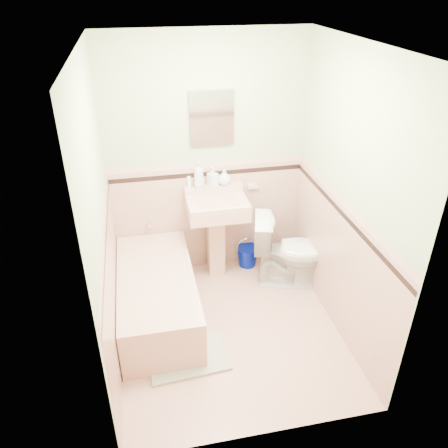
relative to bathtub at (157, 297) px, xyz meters
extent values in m
plane|color=tan|center=(0.63, -0.33, -0.23)|extent=(2.20, 2.20, 0.00)
plane|color=white|center=(0.63, -0.33, 2.27)|extent=(2.20, 2.20, 0.00)
plane|color=beige|center=(0.63, 0.77, 1.02)|extent=(2.50, 0.00, 2.50)
plane|color=beige|center=(0.63, -1.43, 1.02)|extent=(2.50, 0.00, 2.50)
plane|color=beige|center=(-0.37, -0.33, 1.02)|extent=(0.00, 2.50, 2.50)
plane|color=beige|center=(1.63, -0.33, 1.02)|extent=(0.00, 2.50, 2.50)
plane|color=#D3A38E|center=(0.63, 0.76, 0.38)|extent=(2.00, 0.00, 2.00)
plane|color=#D3A38E|center=(0.63, -1.42, 0.38)|extent=(2.00, 0.00, 2.00)
plane|color=#D3A38E|center=(-0.36, -0.33, 0.38)|extent=(0.00, 2.20, 2.20)
plane|color=#D3A38E|center=(1.62, -0.33, 0.38)|extent=(0.00, 2.20, 2.20)
plane|color=black|center=(0.63, 0.75, 0.90)|extent=(2.00, 0.00, 2.00)
plane|color=black|center=(0.63, -1.41, 0.90)|extent=(2.00, 0.00, 2.00)
plane|color=black|center=(-0.35, -0.33, 0.89)|extent=(0.00, 2.20, 2.20)
plane|color=black|center=(1.61, -0.33, 0.89)|extent=(0.00, 2.20, 2.20)
plane|color=#D19C8C|center=(0.63, 0.75, 0.99)|extent=(2.00, 0.00, 2.00)
plane|color=#D19C8C|center=(0.63, -1.41, 0.99)|extent=(2.00, 0.00, 2.00)
plane|color=#D19C8C|center=(-0.35, -0.33, 1.00)|extent=(0.00, 2.20, 2.20)
plane|color=#D19C8C|center=(1.61, -0.33, 1.00)|extent=(0.00, 2.20, 2.20)
cube|color=tan|center=(0.00, 0.00, 0.00)|extent=(0.70, 1.50, 0.45)
cylinder|color=silver|center=(0.00, 0.72, 0.41)|extent=(0.04, 0.12, 0.04)
cylinder|color=silver|center=(0.68, 0.67, 0.72)|extent=(0.02, 0.02, 0.10)
cube|color=white|center=(0.68, 0.74, 1.47)|extent=(0.43, 0.04, 0.53)
cube|color=tan|center=(1.10, 0.73, 0.72)|extent=(0.11, 0.06, 0.04)
imported|color=#B2B2B2|center=(0.53, 0.71, 0.91)|extent=(0.12, 0.12, 0.27)
imported|color=#B2B2B2|center=(0.68, 0.71, 0.88)|extent=(0.12, 0.12, 0.20)
imported|color=#B2B2B2|center=(0.80, 0.71, 0.87)|extent=(0.15, 0.15, 0.17)
cylinder|color=white|center=(0.43, 0.71, 0.84)|extent=(0.04, 0.04, 0.12)
imported|color=white|center=(1.41, 0.27, 0.17)|extent=(0.86, 0.63, 0.78)
cube|color=gray|center=(0.20, -0.61, -0.21)|extent=(0.70, 0.50, 0.03)
cube|color=#BF1E59|center=(0.08, -0.61, -0.17)|extent=(0.17, 0.12, 0.06)
camera|label=1|loc=(-0.05, -3.37, 2.70)|focal=35.59mm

